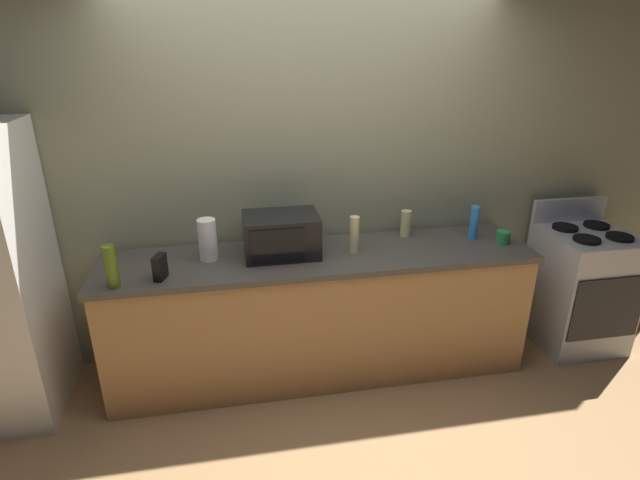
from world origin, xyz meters
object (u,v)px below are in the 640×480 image
object	(u,v)px
microwave	(281,235)
mug_green	(503,237)
bottle_vinegar	(406,223)
bottle_hand_soap	(354,235)
bottle_spray_cleaner	(474,222)
bottle_olive_oil	(111,266)
stove_range	(580,288)
cordless_phone	(160,267)
paper_towel_roll	(208,240)

from	to	relation	value
microwave	mug_green	size ratio (longest dim) A/B	5.19
bottle_vinegar	bottle_hand_soap	bearing A→B (deg)	-153.20
bottle_spray_cleaner	bottle_olive_oil	bearing A→B (deg)	-172.29
stove_range	bottle_olive_oil	xyz separation A→B (m)	(-3.24, -0.24, 0.57)
bottle_spray_cleaner	mug_green	bearing A→B (deg)	-37.33
cordless_phone	bottle_spray_cleaner	distance (m)	2.12
microwave	bottle_hand_soap	distance (m)	0.48
cordless_phone	bottle_hand_soap	xyz separation A→B (m)	(1.21, 0.17, 0.05)
bottle_olive_oil	mug_green	world-z (taller)	bottle_olive_oil
microwave	cordless_phone	world-z (taller)	microwave
paper_towel_roll	bottle_vinegar	size ratio (longest dim) A/B	1.42
paper_towel_roll	mug_green	world-z (taller)	paper_towel_roll
bottle_hand_soap	mug_green	distance (m)	1.05
paper_towel_roll	bottle_hand_soap	world-z (taller)	paper_towel_roll
stove_range	paper_towel_roll	xyz separation A→B (m)	(-2.71, 0.05, 0.57)
microwave	cordless_phone	xyz separation A→B (m)	(-0.74, -0.23, -0.06)
stove_range	paper_towel_roll	distance (m)	2.77
stove_range	paper_towel_roll	bearing A→B (deg)	178.94
cordless_phone	bottle_olive_oil	xyz separation A→B (m)	(-0.25, -0.06, 0.05)
microwave	bottle_vinegar	bearing A→B (deg)	10.04
microwave	paper_towel_roll	bearing A→B (deg)	179.73
stove_range	cordless_phone	size ratio (longest dim) A/B	7.20
paper_towel_roll	mug_green	bearing A→B (deg)	-2.69
cordless_phone	mug_green	xyz separation A→B (m)	(2.26, 0.14, -0.03)
microwave	cordless_phone	size ratio (longest dim) A/B	3.20
paper_towel_roll	bottle_spray_cleaner	bearing A→B (deg)	0.96
stove_range	bottle_vinegar	distance (m)	1.46
paper_towel_roll	bottle_olive_oil	xyz separation A→B (m)	(-0.53, -0.29, -0.01)
bottle_vinegar	mug_green	world-z (taller)	bottle_vinegar
cordless_phone	bottle_vinegar	xyz separation A→B (m)	(1.64, 0.39, 0.02)
bottle_spray_cleaner	mug_green	size ratio (longest dim) A/B	2.53
bottle_olive_oil	bottle_hand_soap	bearing A→B (deg)	8.84
bottle_hand_soap	bottle_olive_oil	xyz separation A→B (m)	(-1.47, -0.23, 0.00)
stove_range	cordless_phone	xyz separation A→B (m)	(-2.99, -0.18, 0.51)
paper_towel_roll	bottle_vinegar	distance (m)	1.38
paper_towel_roll	bottle_spray_cleaner	size ratio (longest dim) A/B	1.15
microwave	paper_towel_roll	distance (m)	0.47
stove_range	bottle_hand_soap	distance (m)	1.86
microwave	mug_green	xyz separation A→B (m)	(1.52, -0.09, -0.09)
bottle_vinegar	paper_towel_roll	bearing A→B (deg)	-173.43
bottle_hand_soap	bottle_vinegar	size ratio (longest dim) A/B	1.31
bottle_hand_soap	microwave	bearing A→B (deg)	173.04
paper_towel_roll	cordless_phone	bearing A→B (deg)	-139.70
mug_green	bottle_spray_cleaner	bearing A→B (deg)	142.67
cordless_phone	bottle_hand_soap	size ratio (longest dim) A/B	0.60
microwave	bottle_spray_cleaner	xyz separation A→B (m)	(1.36, 0.03, -0.02)
bottle_vinegar	bottle_olive_oil	size ratio (longest dim) A/B	0.74
cordless_phone	bottle_spray_cleaner	bearing A→B (deg)	24.46
bottle_spray_cleaner	mug_green	xyz separation A→B (m)	(0.16, -0.12, -0.07)
bottle_olive_oil	mug_green	bearing A→B (deg)	4.42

